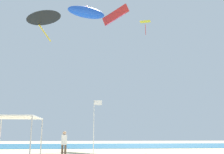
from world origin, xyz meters
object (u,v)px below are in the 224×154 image
(person_near_tent, at_px, (64,141))
(kite_inflatable_blue, at_px, (86,12))
(canopy_tent, at_px, (15,119))
(banner_flag, at_px, (95,123))
(kite_delta_black, at_px, (43,15))
(kite_diamond_yellow, at_px, (145,22))
(kite_parafoil_red, at_px, (116,15))

(person_near_tent, distance_m, kite_inflatable_blue, 29.30)
(canopy_tent, xyz_separation_m, person_near_tent, (2.46, 4.69, -1.37))
(canopy_tent, xyz_separation_m, banner_flag, (4.70, 3.50, -0.04))
(kite_delta_black, height_order, kite_diamond_yellow, kite_diamond_yellow)
(canopy_tent, relative_size, kite_parafoil_red, 0.71)
(canopy_tent, relative_size, kite_inflatable_blue, 0.47)
(kite_diamond_yellow, height_order, kite_parafoil_red, kite_parafoil_red)
(person_near_tent, height_order, kite_inflatable_blue, kite_inflatable_blue)
(kite_parafoil_red, bearing_deg, kite_inflatable_blue, 53.32)
(canopy_tent, height_order, person_near_tent, canopy_tent)
(kite_delta_black, relative_size, kite_parafoil_red, 0.80)
(banner_flag, distance_m, kite_inflatable_blue, 29.23)
(canopy_tent, xyz_separation_m, kite_parafoil_red, (8.85, 26.98, 20.10))
(kite_inflatable_blue, xyz_separation_m, kite_parafoil_red, (5.18, 1.77, 0.59))
(person_near_tent, bearing_deg, kite_diamond_yellow, 100.19)
(canopy_tent, relative_size, kite_diamond_yellow, 1.35)
(banner_flag, distance_m, kite_delta_black, 12.61)
(kite_diamond_yellow, bearing_deg, kite_delta_black, 64.58)
(kite_diamond_yellow, relative_size, kite_parafoil_red, 0.52)
(canopy_tent, relative_size, banner_flag, 0.81)
(banner_flag, bearing_deg, kite_diamond_yellow, 65.73)
(banner_flag, bearing_deg, kite_parafoil_red, 79.98)
(person_near_tent, bearing_deg, kite_delta_black, 169.57)
(canopy_tent, distance_m, kite_diamond_yellow, 30.62)
(kite_diamond_yellow, bearing_deg, kite_inflatable_blue, 0.43)
(kite_delta_black, bearing_deg, kite_parafoil_red, 148.08)
(kite_delta_black, xyz_separation_m, kite_diamond_yellow, (13.41, 13.86, 6.16))
(kite_diamond_yellow, bearing_deg, canopy_tent, 78.02)
(person_near_tent, xyz_separation_m, kite_inflatable_blue, (1.21, 20.52, 20.88))
(canopy_tent, bearing_deg, kite_inflatable_blue, 81.72)
(person_near_tent, bearing_deg, banner_flag, 13.78)
(banner_flag, xyz_separation_m, kite_parafoil_red, (4.15, 23.48, 20.14))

